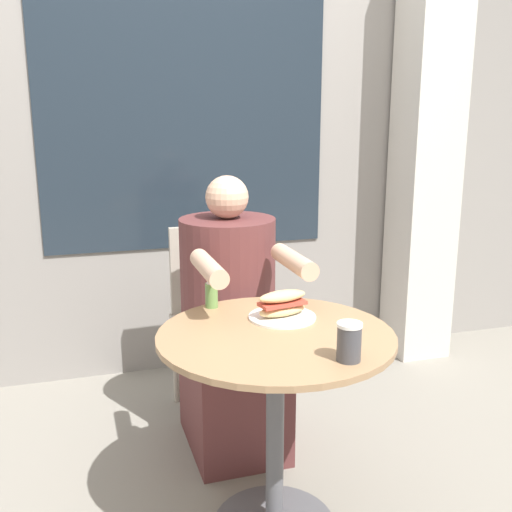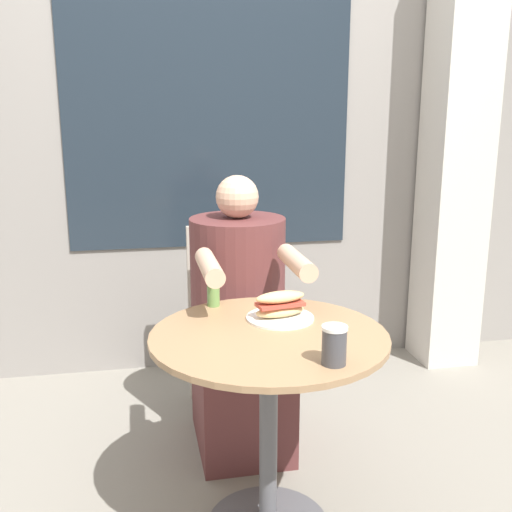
{
  "view_description": "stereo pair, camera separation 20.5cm",
  "coord_description": "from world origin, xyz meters",
  "px_view_note": "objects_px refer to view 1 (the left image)",
  "views": [
    {
      "loc": [
        -0.57,
        -1.69,
        1.4
      ],
      "look_at": [
        0.0,
        0.22,
        0.91
      ],
      "focal_mm": 42.0,
      "sensor_mm": 36.0,
      "label": 1
    },
    {
      "loc": [
        -0.37,
        -1.74,
        1.4
      ],
      "look_at": [
        0.0,
        0.22,
        0.91
      ],
      "focal_mm": 42.0,
      "sensor_mm": 36.0,
      "label": 2
    }
  ],
  "objects_px": {
    "diner_chair": "(211,302)",
    "drink_cup": "(349,342)",
    "condiment_bottle": "(211,292)",
    "sandwich_on_plate": "(282,307)",
    "seated_diner": "(230,334)",
    "cafe_table": "(275,387)"
  },
  "relations": [
    {
      "from": "diner_chair",
      "to": "condiment_bottle",
      "type": "relative_size",
      "value": 7.61
    },
    {
      "from": "seated_diner",
      "to": "drink_cup",
      "type": "height_order",
      "value": "seated_diner"
    },
    {
      "from": "cafe_table",
      "to": "seated_diner",
      "type": "relative_size",
      "value": 0.66
    },
    {
      "from": "seated_diner",
      "to": "condiment_bottle",
      "type": "bearing_deg",
      "value": 62.99
    },
    {
      "from": "diner_chair",
      "to": "sandwich_on_plate",
      "type": "bearing_deg",
      "value": 94.11
    },
    {
      "from": "diner_chair",
      "to": "condiment_bottle",
      "type": "height_order",
      "value": "diner_chair"
    },
    {
      "from": "diner_chair",
      "to": "seated_diner",
      "type": "xyz_separation_m",
      "value": [
        0.0,
        -0.35,
        -0.03
      ]
    },
    {
      "from": "cafe_table",
      "to": "seated_diner",
      "type": "xyz_separation_m",
      "value": [
        -0.0,
        0.59,
        -0.03
      ]
    },
    {
      "from": "cafe_table",
      "to": "sandwich_on_plate",
      "type": "height_order",
      "value": "sandwich_on_plate"
    },
    {
      "from": "cafe_table",
      "to": "seated_diner",
      "type": "bearing_deg",
      "value": 90.35
    },
    {
      "from": "seated_diner",
      "to": "sandwich_on_plate",
      "type": "distance_m",
      "value": 0.53
    },
    {
      "from": "condiment_bottle",
      "to": "seated_diner",
      "type": "bearing_deg",
      "value": 63.9
    },
    {
      "from": "sandwich_on_plate",
      "to": "drink_cup",
      "type": "relative_size",
      "value": 2.05
    },
    {
      "from": "diner_chair",
      "to": "seated_diner",
      "type": "height_order",
      "value": "seated_diner"
    },
    {
      "from": "drink_cup",
      "to": "condiment_bottle",
      "type": "height_order",
      "value": "condiment_bottle"
    },
    {
      "from": "diner_chair",
      "to": "condiment_bottle",
      "type": "distance_m",
      "value": 0.69
    },
    {
      "from": "cafe_table",
      "to": "sandwich_on_plate",
      "type": "distance_m",
      "value": 0.27
    },
    {
      "from": "sandwich_on_plate",
      "to": "diner_chair",
      "type": "bearing_deg",
      "value": 95.02
    },
    {
      "from": "cafe_table",
      "to": "drink_cup",
      "type": "distance_m",
      "value": 0.38
    },
    {
      "from": "seated_diner",
      "to": "condiment_bottle",
      "type": "xyz_separation_m",
      "value": [
        -0.14,
        -0.28,
        0.28
      ]
    },
    {
      "from": "cafe_table",
      "to": "diner_chair",
      "type": "xyz_separation_m",
      "value": [
        -0.01,
        0.94,
        -0.0
      ]
    },
    {
      "from": "diner_chair",
      "to": "drink_cup",
      "type": "height_order",
      "value": "diner_chair"
    }
  ]
}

